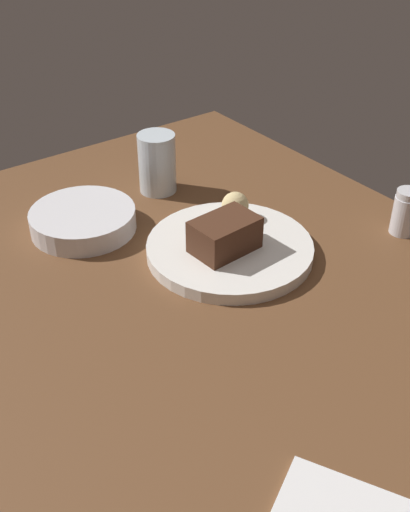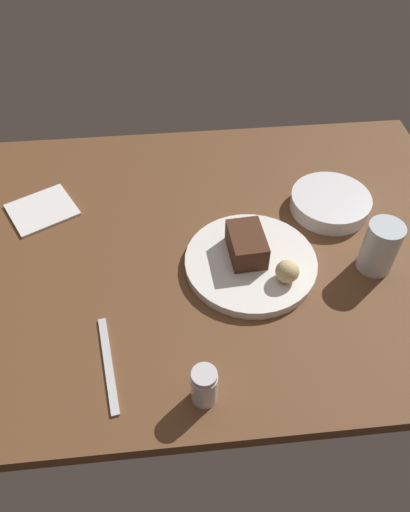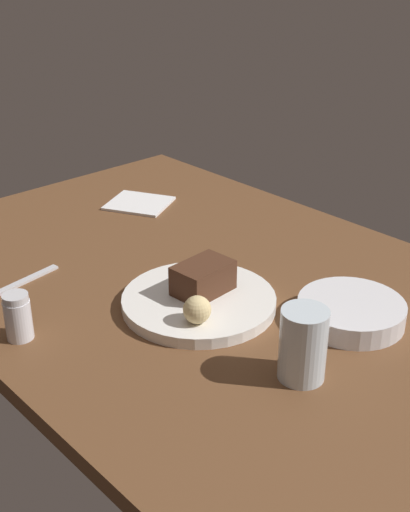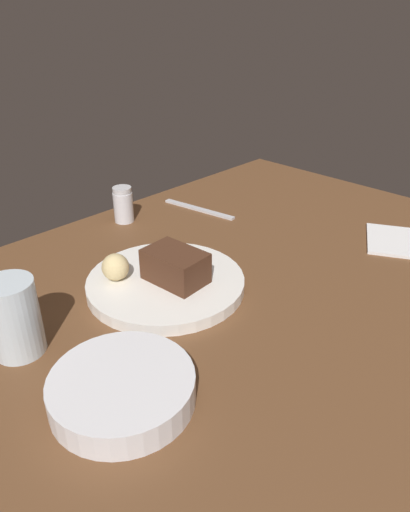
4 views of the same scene
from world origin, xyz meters
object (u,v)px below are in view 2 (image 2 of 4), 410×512
at_px(chocolate_cake_slice, 247,244).
at_px(side_bowl, 330,203).
at_px(bread_roll, 287,271).
at_px(dessert_plate, 251,263).
at_px(salt_shaker, 204,386).
at_px(butter_knife, 108,364).
at_px(water_glass, 380,247).
at_px(folded_napkin, 42,210).

xyz_separation_m(chocolate_cake_slice, side_bowl, (-0.21, -0.14, -0.03)).
bearing_deg(bread_roll, dessert_plate, -44.15).
bearing_deg(salt_shaker, butter_knife, -25.62).
height_order(salt_shaker, water_glass, water_glass).
xyz_separation_m(water_glass, butter_knife, (0.53, 0.17, -0.05)).
relative_size(chocolate_cake_slice, salt_shaker, 1.27).
height_order(salt_shaker, butter_knife, salt_shaker).
bearing_deg(water_glass, butter_knife, 18.22).
distance_m(dessert_plate, chocolate_cake_slice, 0.04).
xyz_separation_m(salt_shaker, folded_napkin, (0.32, -0.48, -0.04)).
bearing_deg(butter_knife, folded_napkin, -167.38).
bearing_deg(dessert_plate, side_bowl, -143.41).
bearing_deg(chocolate_cake_slice, dessert_plate, 114.52).
height_order(water_glass, butter_knife, water_glass).
bearing_deg(bread_roll, water_glass, -170.31).
distance_m(dessert_plate, butter_knife, 0.34).
height_order(dessert_plate, side_bowl, side_bowl).
bearing_deg(side_bowl, dessert_plate, 36.59).
distance_m(butter_knife, folded_napkin, 0.44).
distance_m(water_glass, side_bowl, 0.19).
xyz_separation_m(salt_shaker, butter_knife, (0.16, -0.08, -0.04)).
bearing_deg(water_glass, salt_shaker, 34.03).
bearing_deg(butter_knife, salt_shaker, 55.37).
distance_m(chocolate_cake_slice, side_bowl, 0.25).
bearing_deg(butter_knife, chocolate_cake_slice, 119.42).
bearing_deg(dessert_plate, water_glass, 174.29).
bearing_deg(dessert_plate, chocolate_cake_slice, -65.48).
relative_size(butter_knife, folded_napkin, 1.39).
xyz_separation_m(chocolate_cake_slice, bread_roll, (-0.07, 0.07, -0.00)).
bearing_deg(folded_napkin, salt_shaker, 123.45).
distance_m(chocolate_cake_slice, water_glass, 0.26).
bearing_deg(folded_napkin, dessert_plate, 154.50).
distance_m(side_bowl, butter_knife, 0.60).
bearing_deg(side_bowl, butter_knife, 35.91).
distance_m(dessert_plate, bread_roll, 0.09).
bearing_deg(chocolate_cake_slice, side_bowl, -147.54).
relative_size(salt_shaker, butter_knife, 0.41).
xyz_separation_m(dessert_plate, salt_shaker, (0.12, 0.27, 0.03)).
height_order(salt_shaker, side_bowl, salt_shaker).
distance_m(chocolate_cake_slice, salt_shaker, 0.31).
height_order(bread_roll, folded_napkin, bread_roll).
xyz_separation_m(salt_shaker, side_bowl, (-0.33, -0.43, -0.02)).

